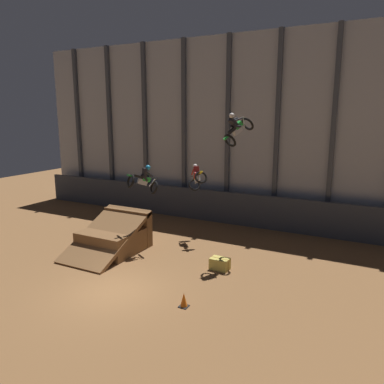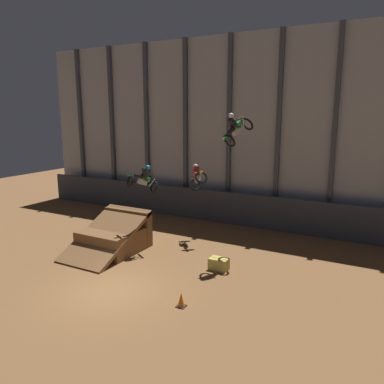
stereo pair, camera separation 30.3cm
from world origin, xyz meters
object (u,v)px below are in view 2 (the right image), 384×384
at_px(rider_bike_right_air, 236,128).
at_px(hay_bale_trackside, 219,264).
at_px(dirt_ramp, 115,236).
at_px(rider_bike_center_air, 197,177).
at_px(traffic_cone_near_ramp, 181,300).
at_px(rider_bike_left_air, 143,180).

distance_m(rider_bike_right_air, hay_bale_trackside, 6.62).
bearing_deg(dirt_ramp, rider_bike_right_air, 17.31).
xyz_separation_m(rider_bike_center_air, traffic_cone_near_ramp, (3.22, -7.52, -3.44)).
xyz_separation_m(rider_bike_left_air, traffic_cone_near_ramp, (4.82, -4.39, -3.64)).
height_order(rider_bike_right_air, traffic_cone_near_ramp, rider_bike_right_air).
bearing_deg(traffic_cone_near_ramp, rider_bike_left_air, 137.64).
bearing_deg(hay_bale_trackside, rider_bike_center_air, 130.31).
height_order(rider_bike_center_air, traffic_cone_near_ramp, rider_bike_center_air).
height_order(dirt_ramp, rider_bike_center_air, rider_bike_center_air).
relative_size(dirt_ramp, rider_bike_right_air, 2.47).
bearing_deg(dirt_ramp, rider_bike_center_air, 49.81).
height_order(rider_bike_right_air, hay_bale_trackside, rider_bike_right_air).
height_order(dirt_ramp, rider_bike_right_air, rider_bike_right_air).
bearing_deg(traffic_cone_near_ramp, rider_bike_right_air, 91.51).
height_order(rider_bike_left_air, traffic_cone_near_ramp, rider_bike_left_air).
distance_m(dirt_ramp, traffic_cone_near_ramp, 7.43).
relative_size(rider_bike_right_air, hay_bale_trackside, 1.97).
relative_size(traffic_cone_near_ramp, hay_bale_trackside, 0.63).
distance_m(rider_bike_left_air, traffic_cone_near_ramp, 7.47).
bearing_deg(rider_bike_left_air, rider_bike_right_air, 47.78).
bearing_deg(hay_bale_trackside, rider_bike_left_air, 174.35).
relative_size(rider_bike_right_air, traffic_cone_near_ramp, 3.14).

